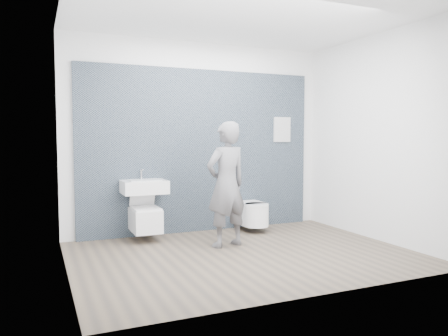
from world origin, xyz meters
name	(u,v)px	position (x,y,z in m)	size (l,w,h in m)	color
ground	(244,254)	(0.00, 0.00, 0.00)	(4.00, 4.00, 0.00)	brown
room_shell	(244,108)	(0.00, 0.00, 1.74)	(4.00, 4.00, 4.00)	silver
tile_wall	(201,230)	(0.00, 1.47, 0.00)	(3.60, 0.06, 2.40)	black
washbasin	(144,186)	(-0.92, 1.22, 0.73)	(0.60, 0.45, 0.45)	white
toilet_square	(145,218)	(-0.92, 1.18, 0.30)	(0.37, 0.53, 0.68)	white
toilet_rounded	(253,214)	(0.70, 1.13, 0.26)	(0.37, 0.62, 0.34)	white
info_placard	(281,224)	(1.37, 1.43, 0.00)	(0.30, 0.03, 0.39)	white
visitor	(226,184)	(-0.04, 0.44, 0.80)	(0.58, 0.38, 1.60)	slate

